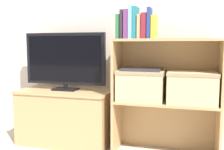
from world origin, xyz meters
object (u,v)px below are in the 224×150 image
(tv_stand, at_px, (66,116))
(book_navy, at_px, (149,23))
(book_teal, at_px, (136,23))
(baby_monitor, at_px, (216,31))
(storage_basket_left, at_px, (141,84))
(tv, at_px, (65,60))
(book_forest, at_px, (119,27))
(book_skyblue, at_px, (132,22))
(book_tan, at_px, (140,27))
(book_charcoal, at_px, (123,25))
(book_mustard, at_px, (154,27))
(book_maroon, at_px, (144,26))
(book_plum, at_px, (127,25))
(laptop, at_px, (141,69))
(storage_basket_right, at_px, (192,86))

(tv_stand, xyz_separation_m, book_navy, (0.77, -0.10, 0.82))
(tv_stand, xyz_separation_m, book_teal, (0.66, -0.10, 0.82))
(baby_monitor, distance_m, storage_basket_left, 0.69)
(tv, relative_size, book_teal, 3.12)
(book_forest, relative_size, book_skyblue, 0.74)
(tv, bearing_deg, book_tan, -8.17)
(book_skyblue, bearing_deg, book_tan, 0.00)
(book_charcoal, distance_m, baby_monitor, 0.70)
(book_mustard, bearing_deg, book_teal, 180.00)
(book_charcoal, xyz_separation_m, book_maroon, (0.17, 0.00, -0.01))
(tv, bearing_deg, book_plum, -9.54)
(book_mustard, xyz_separation_m, laptop, (-0.10, 0.05, -0.33))
(book_skyblue, relative_size, baby_monitor, 1.76)
(tv_stand, bearing_deg, baby_monitor, -1.76)
(book_plum, distance_m, book_navy, 0.18)
(tv_stand, relative_size, book_plum, 3.78)
(book_plum, relative_size, baby_monitor, 1.55)
(book_skyblue, bearing_deg, baby_monitor, 5.72)
(laptop, bearing_deg, book_skyblue, -147.27)
(tv, distance_m, book_skyblue, 0.71)
(book_charcoal, distance_m, laptop, 0.39)
(book_skyblue, bearing_deg, storage_basket_right, 5.81)
(book_teal, bearing_deg, book_navy, 0.00)
(book_maroon, xyz_separation_m, storage_basket_left, (-0.03, 0.05, -0.46))
(tv_stand, relative_size, book_forest, 4.51)
(book_tan, bearing_deg, book_forest, 180.00)
(book_tan, xyz_separation_m, baby_monitor, (0.56, 0.06, -0.03))
(laptop, bearing_deg, book_maroon, -61.04)
(book_teal, relative_size, baby_monitor, 1.69)
(tv_stand, xyz_separation_m, tv, (-0.00, -0.00, 0.52))
(book_mustard, xyz_separation_m, storage_basket_right, (0.29, 0.05, -0.45))
(tv_stand, relative_size, book_mustard, 4.85)
(storage_basket_left, relative_size, storage_basket_right, 1.00)
(tv_stand, distance_m, book_mustard, 1.13)
(book_tan, bearing_deg, book_mustard, 0.00)
(tv, xyz_separation_m, book_navy, (0.77, -0.10, 0.30))
(book_navy, height_order, baby_monitor, book_navy)
(book_mustard, relative_size, laptop, 0.55)
(book_charcoal, distance_m, book_plum, 0.03)
(tv, relative_size, book_navy, 3.25)
(book_mustard, height_order, storage_basket_right, book_mustard)
(book_navy, relative_size, book_mustard, 1.34)
(book_skyblue, distance_m, book_navy, 0.14)
(tv_stand, xyz_separation_m, book_mustard, (0.81, -0.10, 0.79))
(tv_stand, height_order, book_forest, book_forest)
(book_skyblue, distance_m, baby_monitor, 0.63)
(book_teal, xyz_separation_m, storage_basket_right, (0.44, 0.05, -0.49))
(book_plum, xyz_separation_m, book_maroon, (0.14, 0.00, -0.01))
(book_charcoal, distance_m, book_teal, 0.10)
(book_charcoal, bearing_deg, book_teal, 0.00)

